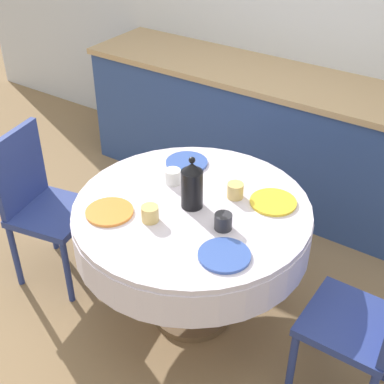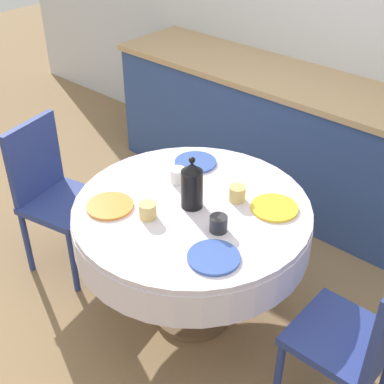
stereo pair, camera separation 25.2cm
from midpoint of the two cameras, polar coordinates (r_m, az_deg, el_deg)
The scene contains 15 objects.
ground_plane at distance 3.05m, azimuth -2.42°, elevation -12.79°, with size 12.00×12.00×0.00m, color #8E704C.
wall_back at distance 3.67m, azimuth 13.43°, elevation 18.66°, with size 7.00×0.05×2.60m.
kitchen_counter at distance 3.70m, azimuth 9.69°, elevation 4.92°, with size 3.24×0.64×0.90m.
dining_table at distance 2.64m, azimuth -2.73°, elevation -3.82°, with size 1.16×1.16×0.73m.
chair_left at distance 2.40m, azimuth 15.75°, elevation -13.11°, with size 0.40×0.40×0.92m.
chair_right at distance 3.14m, azimuth -18.14°, elevation -0.91°, with size 0.47×0.47×0.92m.
plate_near_left at distance 2.56m, azimuth -11.59°, elevation -2.19°, with size 0.23×0.23×0.01m, color orange.
cup_near_left at distance 2.47m, azimuth -7.42°, elevation -2.41°, with size 0.08×0.08×0.08m, color #DBB766.
plate_near_right at distance 2.27m, azimuth 0.29°, elevation -6.88°, with size 0.23×0.23×0.01m, color #3856AD.
cup_near_right at distance 2.40m, azimuth 0.36°, elevation -3.28°, with size 0.08×0.08×0.08m, color #28282D.
plate_far_left at distance 2.89m, azimuth -3.06°, elevation 3.09°, with size 0.23×0.23×0.01m, color #3856AD.
cup_far_left at distance 2.72m, azimuth -4.72°, elevation 1.57°, with size 0.08×0.08×0.08m, color white.
plate_far_right at distance 2.59m, azimuth 5.92°, elevation -1.17°, with size 0.23×0.23×0.01m, color yellow.
cup_far_right at distance 2.60m, azimuth 1.89°, elevation 0.07°, with size 0.08×0.08×0.08m, color #DBB766.
coffee_carafe at distance 2.50m, azimuth -2.85°, elevation 0.65°, with size 0.10×0.10×0.27m.
Camera 1 is at (1.17, -1.73, 2.23)m, focal length 50.00 mm.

